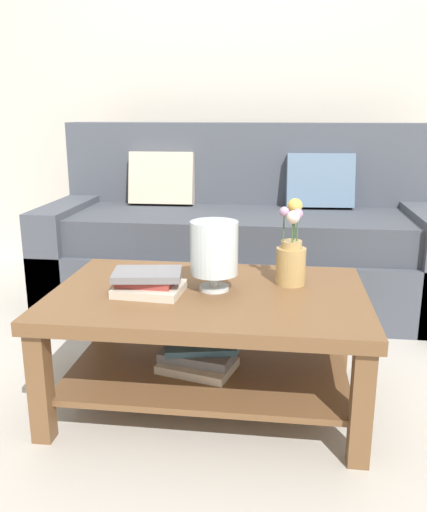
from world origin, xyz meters
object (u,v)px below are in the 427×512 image
at_px(coffee_table, 208,323).
at_px(glass_hurricane_vase, 214,250).
at_px(book_stack_main, 148,282).
at_px(couch, 242,242).
at_px(flower_pitcher, 291,255).

distance_m(coffee_table, glass_hurricane_vase, 0.29).
bearing_deg(glass_hurricane_vase, book_stack_main, -165.20).
bearing_deg(coffee_table, book_stack_main, -169.71).
height_order(couch, glass_hurricane_vase, couch).
xyz_separation_m(couch, glass_hurricane_vase, (-0.01, -1.21, 0.26)).
bearing_deg(glass_hurricane_vase, flower_pitcher, 20.35).
xyz_separation_m(glass_hurricane_vase, flower_pitcher, (0.29, 0.11, -0.04)).
height_order(coffee_table, book_stack_main, book_stack_main).
height_order(couch, coffee_table, couch).
relative_size(book_stack_main, glass_hurricane_vase, 1.03).
relative_size(couch, book_stack_main, 8.27).
relative_size(coffee_table, book_stack_main, 4.33).
distance_m(couch, book_stack_main, 1.31).
relative_size(couch, glass_hurricane_vase, 8.53).
xyz_separation_m(coffee_table, glass_hurricane_vase, (0.02, 0.02, 0.29)).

